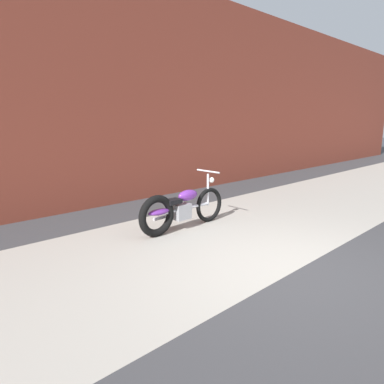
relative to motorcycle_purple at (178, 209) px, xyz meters
The scene contains 4 objects.
ground_plane 2.43m from the motorcycle_purple, 91.34° to the right, with size 80.00×80.00×0.00m, color #38383A.
sidewalk_slab 0.76m from the motorcycle_purple, 95.00° to the right, with size 36.00×3.50×0.01m, color #9E998E.
brick_building_wall 3.61m from the motorcycle_purple, 91.14° to the left, with size 36.00×0.50×5.34m, color brown.
motorcycle_purple is the anchor object (origin of this frame).
Camera 1 is at (-3.93, -2.18, 1.97)m, focal length 32.44 mm.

